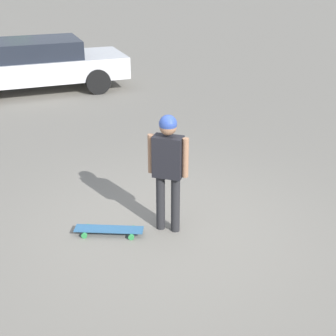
# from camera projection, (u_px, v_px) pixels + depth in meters

# --- Properties ---
(ground_plane) EXTENTS (220.00, 220.00, 0.00)m
(ground_plane) POSITION_uv_depth(u_px,v_px,m) (168.00, 229.00, 6.30)
(ground_plane) COLOR gray
(person) EXTENTS (0.37, 0.46, 1.61)m
(person) POSITION_uv_depth(u_px,v_px,m) (168.00, 161.00, 5.89)
(person) COLOR #262628
(person) RESTS_ON ground_plane
(skateboard) EXTENTS (0.48, 0.92, 0.09)m
(skateboard) POSITION_uv_depth(u_px,v_px,m) (109.00, 230.00, 6.15)
(skateboard) COLOR #336693
(skateboard) RESTS_ON ground_plane
(car_parked_near) EXTENTS (2.36, 4.91, 1.36)m
(car_parked_near) POSITION_uv_depth(u_px,v_px,m) (36.00, 64.00, 12.51)
(car_parked_near) COLOR silver
(car_parked_near) RESTS_ON ground_plane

